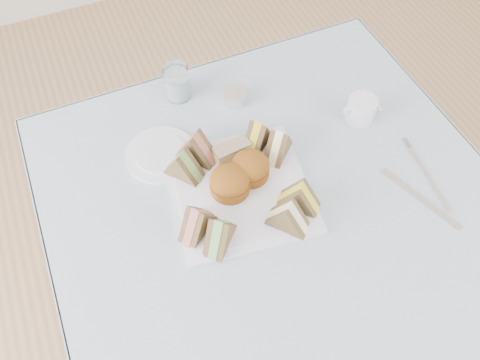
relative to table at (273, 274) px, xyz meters
name	(u,v)px	position (x,y,z in m)	size (l,w,h in m)	color
floor	(267,313)	(0.00, 0.00, -0.37)	(4.00, 4.00, 0.00)	#9E7751
table	(273,274)	(0.00, 0.00, 0.00)	(0.90, 0.90, 0.74)	brown
tablecloth	(283,211)	(0.00, 0.00, 0.37)	(1.02, 1.02, 0.01)	silver
serving_plate	(240,191)	(-0.07, 0.08, 0.38)	(0.31, 0.31, 0.01)	white
sandwich_fl_a	(197,220)	(-0.19, 0.03, 0.43)	(0.09, 0.04, 0.08)	brown
sandwich_fl_b	(220,231)	(-0.16, -0.02, 0.43)	(0.09, 0.04, 0.08)	brown
sandwich_fr_a	(300,195)	(0.03, -0.01, 0.43)	(0.09, 0.04, 0.08)	brown
sandwich_fr_b	(288,215)	(-0.01, -0.04, 0.43)	(0.09, 0.04, 0.08)	brown
sandwich_bl_a	(183,164)	(-0.17, 0.17, 0.43)	(0.09, 0.04, 0.08)	brown
sandwich_bl_b	(196,146)	(-0.13, 0.21, 0.43)	(0.10, 0.05, 0.09)	brown
sandwich_br_a	(279,143)	(0.05, 0.14, 0.43)	(0.09, 0.04, 0.08)	brown
sandwich_br_b	(258,134)	(0.02, 0.18, 0.43)	(0.09, 0.04, 0.08)	brown
scone_left	(230,182)	(-0.09, 0.09, 0.42)	(0.09, 0.09, 0.06)	brown
scone_right	(250,167)	(-0.03, 0.11, 0.42)	(0.09, 0.09, 0.06)	brown
pastry_slice	(232,151)	(-0.05, 0.17, 0.41)	(0.09, 0.04, 0.04)	#CCC06D
side_plate	(161,154)	(-0.20, 0.25, 0.38)	(0.17, 0.17, 0.01)	white
water_glass	(177,83)	(-0.10, 0.43, 0.42)	(0.06, 0.06, 0.09)	white
tea_strainer	(235,97)	(0.03, 0.34, 0.39)	(0.06, 0.06, 0.04)	white
knife	(420,199)	(0.30, -0.10, 0.38)	(0.02, 0.21, 0.00)	white
fork	(429,179)	(0.35, -0.06, 0.38)	(0.01, 0.19, 0.00)	white
creamer_jug	(361,109)	(0.30, 0.17, 0.41)	(0.07, 0.07, 0.06)	white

